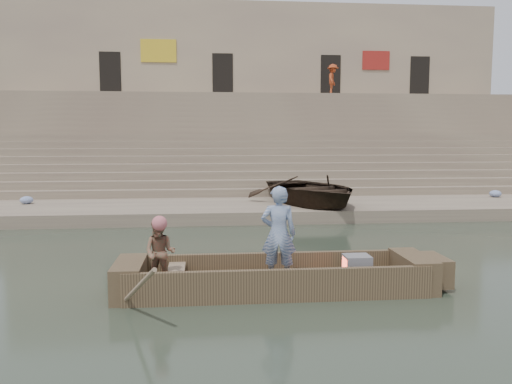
{
  "coord_description": "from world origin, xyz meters",
  "views": [
    {
      "loc": [
        -3.18,
        -9.71,
        2.79
      ],
      "look_at": [
        -1.95,
        2.74,
        1.4
      ],
      "focal_mm": 36.48,
      "sensor_mm": 36.0,
      "label": 1
    }
  ],
  "objects": [
    {
      "name": "rowing_man",
      "position": [
        -3.95,
        -0.95,
        0.79
      ],
      "size": [
        0.64,
        0.54,
        1.14
      ],
      "primitive_type": "imported",
      "rotation": [
        0.0,
        0.0,
        -0.23
      ],
      "color": "#236944",
      "rests_on": "main_rowboat"
    },
    {
      "name": "pedestrian",
      "position": [
        4.57,
        21.66,
        6.11
      ],
      "size": [
        1.04,
        1.33,
        1.81
      ],
      "primitive_type": "imported",
      "rotation": [
        0.0,
        0.0,
        1.22
      ],
      "color": "#9D3A1A",
      "rests_on": "upper_landing"
    },
    {
      "name": "beached_rowboat",
      "position": [
        0.45,
        7.74,
        0.9
      ],
      "size": [
        4.68,
        5.61,
        1.0
      ],
      "primitive_type": "imported",
      "rotation": [
        0.0,
        0.0,
        0.29
      ],
      "color": "#2D2116",
      "rests_on": "lower_landing"
    },
    {
      "name": "rowboat_trim",
      "position": [
        -1.75,
        -0.77,
        0.31
      ],
      "size": [
        6.04,
        2.63,
        1.81
      ],
      "color": "brown",
      "rests_on": "ground"
    },
    {
      "name": "main_rowboat",
      "position": [
        -1.95,
        -0.76,
        0.11
      ],
      "size": [
        5.0,
        1.3,
        0.22
      ],
      "primitive_type": "cube",
      "color": "brown",
      "rests_on": "ground"
    },
    {
      "name": "ground",
      "position": [
        0.0,
        0.0,
        0.0
      ],
      "size": [
        120.0,
        120.0,
        0.0
      ],
      "primitive_type": "plane",
      "color": "#2A3629",
      "rests_on": "ground"
    },
    {
      "name": "standing_man",
      "position": [
        -1.91,
        -0.88,
        1.06
      ],
      "size": [
        0.67,
        0.49,
        1.69
      ],
      "primitive_type": "imported",
      "rotation": [
        0.0,
        0.0,
        2.99
      ],
      "color": "navy",
      "rests_on": "main_rowboat"
    },
    {
      "name": "upper_landing",
      "position": [
        0.0,
        22.5,
        2.6
      ],
      "size": [
        32.0,
        3.0,
        5.2
      ],
      "primitive_type": "cube",
      "color": "gray",
      "rests_on": "ground"
    },
    {
      "name": "television",
      "position": [
        -0.47,
        -0.76,
        0.42
      ],
      "size": [
        0.46,
        0.42,
        0.4
      ],
      "color": "slate",
      "rests_on": "main_rowboat"
    },
    {
      "name": "mid_landing",
      "position": [
        0.0,
        15.5,
        1.4
      ],
      "size": [
        32.0,
        3.0,
        2.8
      ],
      "primitive_type": "cube",
      "color": "gray",
      "rests_on": "ground"
    },
    {
      "name": "lower_landing",
      "position": [
        0.0,
        8.0,
        0.2
      ],
      "size": [
        32.0,
        4.0,
        0.4
      ],
      "primitive_type": "cube",
      "color": "gray",
      "rests_on": "ground"
    },
    {
      "name": "building_wall",
      "position": [
        0.0,
        26.5,
        5.6
      ],
      "size": [
        32.0,
        5.07,
        11.2
      ],
      "color": "tan",
      "rests_on": "ground"
    },
    {
      "name": "ghat_steps",
      "position": [
        0.0,
        17.19,
        1.8
      ],
      "size": [
        32.0,
        11.0,
        5.2
      ],
      "color": "gray",
      "rests_on": "ground"
    },
    {
      "name": "cloth_bundles",
      "position": [
        0.31,
        8.65,
        0.53
      ],
      "size": [
        17.67,
        2.29,
        0.26
      ],
      "color": "#3F5999",
      "rests_on": "lower_landing"
    }
  ]
}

